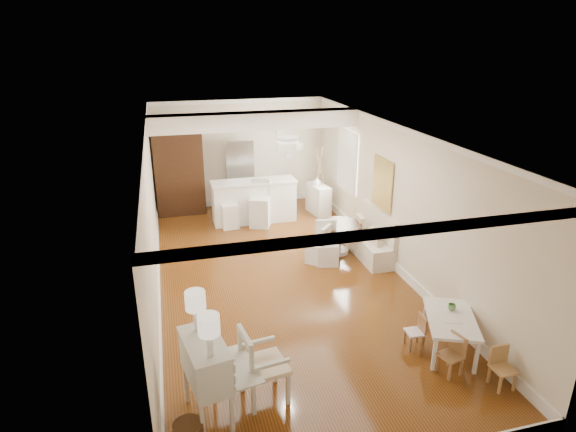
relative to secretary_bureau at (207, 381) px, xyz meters
name	(u,v)px	position (x,y,z in m)	size (l,w,h in m)	color
room	(278,173)	(1.74, 3.56, 1.44)	(9.00, 9.04, 2.82)	brown
secretary_bureau	(207,381)	(0.00, 0.00, 0.00)	(0.85, 0.87, 1.09)	beige
gustavian_armchair	(264,364)	(0.72, 0.18, -0.04)	(0.58, 0.58, 1.00)	beige
kids_table	(449,334)	(3.51, 0.46, -0.27)	(0.66, 1.10, 0.55)	white
kids_chair_a	(451,355)	(3.24, -0.01, -0.25)	(0.28, 0.28, 0.58)	#A2754A
kids_chair_b	(415,332)	(3.07, 0.65, -0.29)	(0.25, 0.25, 0.52)	#956843
kids_chair_c	(503,369)	(3.74, -0.42, -0.26)	(0.28, 0.28, 0.57)	tan
banquette	(369,234)	(3.69, 3.74, -0.05)	(0.52, 1.60, 0.98)	silver
dining_table	(339,238)	(3.15, 4.04, -0.22)	(0.95, 0.95, 0.65)	#402514
slip_chair_near	(327,243)	(2.75, 3.63, -0.11)	(0.41, 0.43, 0.87)	white
slip_chair_far	(318,244)	(2.59, 3.71, -0.14)	(0.38, 0.40, 0.81)	white
breakfast_counter	(254,201)	(1.80, 6.34, -0.03)	(2.05, 0.65, 1.03)	white
bar_stool_left	(229,209)	(1.14, 6.05, -0.07)	(0.38, 0.38, 0.95)	white
bar_stool_right	(260,204)	(1.86, 5.96, 0.02)	(0.45, 0.45, 1.14)	white
pantry_cabinet	(179,170)	(0.10, 7.42, 0.61)	(1.20, 0.60, 2.30)	#381E11
fridge	(253,174)	(2.00, 7.39, 0.36)	(0.75, 0.65, 1.80)	silver
sideboard	(318,199)	(3.50, 6.46, -0.17)	(0.35, 0.79, 0.76)	silver
pencil_cup	(452,307)	(3.62, 0.64, 0.05)	(0.12, 0.12, 0.09)	#69A25E
branch_vase	(317,181)	(3.46, 6.48, 0.31)	(0.19, 0.19, 0.20)	white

